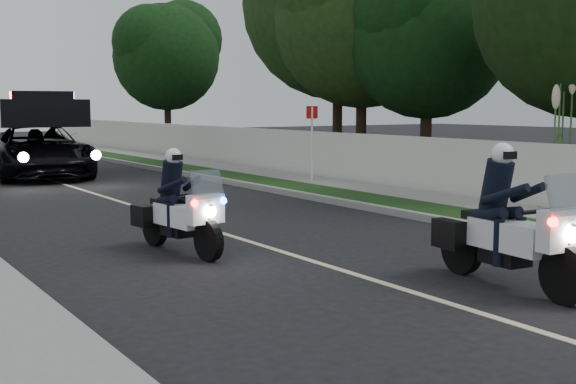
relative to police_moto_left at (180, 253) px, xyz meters
name	(u,v)px	position (x,y,z in m)	size (l,w,h in m)	color
ground	(398,288)	(1.39, -3.60, 0.00)	(120.00, 120.00, 0.00)	black
curb_right	(266,188)	(5.49, 6.40, 0.07)	(0.20, 60.00, 0.15)	gray
grass_verge	(287,187)	(6.19, 6.40, 0.08)	(1.20, 60.00, 0.16)	#193814
sidewalk_right	(325,184)	(7.49, 6.40, 0.08)	(1.40, 60.00, 0.16)	gray
property_wall	(353,159)	(8.49, 6.40, 0.75)	(0.22, 60.00, 1.50)	beige
lane_marking	(121,202)	(1.39, 6.40, 0.00)	(0.12, 50.00, 0.01)	#BFB78C
police_moto_left	(180,253)	(0.00, 0.00, 0.00)	(0.68, 1.95, 1.66)	white
police_moto_right	(507,287)	(2.57, -4.34, 0.00)	(0.77, 2.19, 1.86)	silver
police_suv	(40,177)	(1.36, 13.74, 0.00)	(2.80, 6.06, 2.94)	black
sign_post	(312,185)	(7.39, 6.95, 0.00)	(0.37, 0.37, 2.37)	#AF0F0C
pampas_far	(557,210)	(8.99, -0.27, 0.00)	(1.33, 1.33, 3.81)	beige
tree_right_b	(361,173)	(11.06, 9.27, 0.00)	(6.13, 6.13, 10.22)	#234216
tree_right_c	(425,178)	(11.58, 6.65, 0.00)	(5.23, 5.23, 8.71)	black
tree_right_d	(337,168)	(11.44, 11.14, 0.00)	(6.96, 6.96, 11.59)	#214416
tree_right_e	(168,148)	(11.34, 26.11, 0.00)	(5.65, 5.65, 9.41)	#123510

